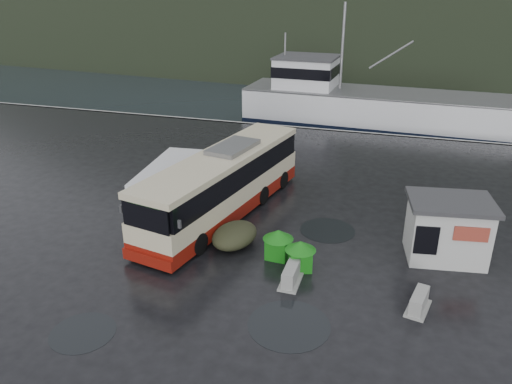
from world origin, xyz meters
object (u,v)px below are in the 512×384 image
(ticket_kiosk, at_px, (443,257))
(coach_bus, at_px, (224,213))
(jersey_barrier_a, at_px, (291,283))
(dome_tent, at_px, (235,245))
(jersey_barrier_b, at_px, (418,310))
(waste_bin_right, at_px, (300,269))
(fishing_trawler, at_px, (373,114))
(white_van, at_px, (171,212))
(waste_bin_left, at_px, (278,257))

(ticket_kiosk, bearing_deg, coach_bus, 164.51)
(coach_bus, distance_m, jersey_barrier_a, 7.31)
(dome_tent, height_order, ticket_kiosk, ticket_kiosk)
(coach_bus, distance_m, jersey_barrier_b, 11.51)
(jersey_barrier_b, bearing_deg, jersey_barrier_a, 175.97)
(jersey_barrier_b, bearing_deg, ticket_kiosk, 76.49)
(dome_tent, relative_size, ticket_kiosk, 0.73)
(waste_bin_right, xyz_separation_m, ticket_kiosk, (5.98, 2.87, 0.00))
(waste_bin_right, relative_size, ticket_kiosk, 0.38)
(jersey_barrier_b, distance_m, fishing_trawler, 30.00)
(dome_tent, distance_m, jersey_barrier_b, 8.73)
(white_van, height_order, fishing_trawler, fishing_trawler)
(white_van, height_order, ticket_kiosk, ticket_kiosk)
(waste_bin_right, distance_m, fishing_trawler, 28.18)
(jersey_barrier_a, distance_m, jersey_barrier_b, 5.06)
(dome_tent, bearing_deg, ticket_kiosk, 10.41)
(white_van, distance_m, jersey_barrier_a, 9.02)
(dome_tent, height_order, jersey_barrier_a, dome_tent)
(ticket_kiosk, distance_m, fishing_trawler, 25.83)
(coach_bus, xyz_separation_m, jersey_barrier_b, (9.96, -5.76, 0.00))
(fishing_trawler, bearing_deg, ticket_kiosk, -75.59)
(ticket_kiosk, bearing_deg, jersey_barrier_a, -154.89)
(waste_bin_left, height_order, jersey_barrier_b, waste_bin_left)
(dome_tent, height_order, jersey_barrier_b, dome_tent)
(dome_tent, relative_size, fishing_trawler, 0.09)
(fishing_trawler, bearing_deg, waste_bin_right, -88.79)
(jersey_barrier_a, bearing_deg, ticket_kiosk, 33.62)
(jersey_barrier_a, bearing_deg, fishing_trawler, 88.23)
(fishing_trawler, bearing_deg, dome_tent, -95.96)
(waste_bin_right, bearing_deg, white_van, 155.90)
(waste_bin_right, relative_size, dome_tent, 0.51)
(waste_bin_left, xyz_separation_m, jersey_barrier_a, (1.03, -1.84, 0.00))
(ticket_kiosk, bearing_deg, jersey_barrier_b, -112.03)
(dome_tent, distance_m, jersey_barrier_a, 4.01)
(coach_bus, height_order, dome_tent, coach_bus)
(white_van, height_order, jersey_barrier_a, white_van)
(coach_bus, distance_m, white_van, 2.87)
(jersey_barrier_b, relative_size, fishing_trawler, 0.05)
(jersey_barrier_a, relative_size, fishing_trawler, 0.06)
(coach_bus, height_order, jersey_barrier_a, coach_bus)
(waste_bin_right, bearing_deg, ticket_kiosk, 25.61)
(waste_bin_right, bearing_deg, jersey_barrier_a, -95.94)
(waste_bin_right, bearing_deg, waste_bin_left, 150.57)
(white_van, relative_size, fishing_trawler, 0.23)
(waste_bin_left, distance_m, waste_bin_right, 1.32)
(coach_bus, height_order, jersey_barrier_b, coach_bus)
(dome_tent, relative_size, jersey_barrier_b, 1.78)
(dome_tent, xyz_separation_m, jersey_barrier_b, (8.30, -2.70, 0.00))
(coach_bus, height_order, waste_bin_right, coach_bus)
(fishing_trawler, bearing_deg, jersey_barrier_a, -88.97)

